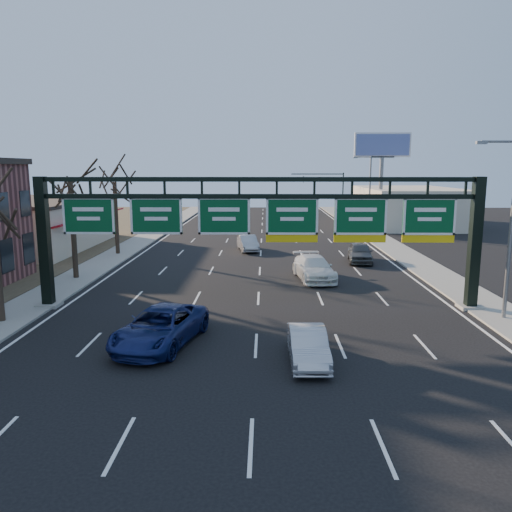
{
  "coord_description": "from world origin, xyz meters",
  "views": [
    {
      "loc": [
        0.37,
        -18.78,
        7.63
      ],
      "look_at": [
        -0.08,
        6.34,
        3.2
      ],
      "focal_mm": 35.0,
      "sensor_mm": 36.0,
      "label": 1
    }
  ],
  "objects_px": {
    "car_blue_suv": "(160,327)",
    "car_white_wagon": "(314,268)",
    "sign_gantry": "(261,225)",
    "car_silver_sedan": "(308,346)"
  },
  "relations": [
    {
      "from": "car_blue_suv",
      "to": "car_white_wagon",
      "type": "xyz_separation_m",
      "value": [
        7.96,
        13.21,
        -0.0
      ]
    },
    {
      "from": "sign_gantry",
      "to": "car_blue_suv",
      "type": "height_order",
      "value": "sign_gantry"
    },
    {
      "from": "sign_gantry",
      "to": "car_white_wagon",
      "type": "distance_m",
      "value": 8.92
    },
    {
      "from": "car_blue_suv",
      "to": "car_silver_sedan",
      "type": "xyz_separation_m",
      "value": [
        6.27,
        -1.85,
        -0.13
      ]
    },
    {
      "from": "car_blue_suv",
      "to": "car_silver_sedan",
      "type": "bearing_deg",
      "value": -3.21
    },
    {
      "from": "car_silver_sedan",
      "to": "sign_gantry",
      "type": "bearing_deg",
      "value": 102.76
    },
    {
      "from": "car_silver_sedan",
      "to": "car_blue_suv",
      "type": "bearing_deg",
      "value": 162.46
    },
    {
      "from": "car_blue_suv",
      "to": "car_silver_sedan",
      "type": "relative_size",
      "value": 1.41
    },
    {
      "from": "car_blue_suv",
      "to": "car_white_wagon",
      "type": "relative_size",
      "value": 1.05
    },
    {
      "from": "car_blue_suv",
      "to": "car_white_wagon",
      "type": "distance_m",
      "value": 15.42
    }
  ]
}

